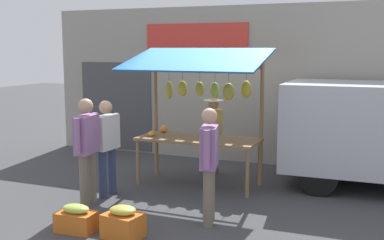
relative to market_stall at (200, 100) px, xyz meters
The scene contains 9 objects.
ground_plane 1.56m from the market_stall, 90.48° to the left, with size 40.00×40.00×0.00m, color #424244.
street_backdrop 2.14m from the market_stall, 88.16° to the right, with size 9.00×0.30×3.40m.
market_stall is the anchor object (origin of this frame).
vendor_with_sunhat 0.96m from the market_stall, 91.31° to the right, with size 0.39×0.67×1.53m.
shopper_in_striped_shirt 2.10m from the market_stall, 115.66° to the left, with size 0.33×0.69×1.67m.
shopper_with_shopping_bag 1.83m from the market_stall, 46.49° to the left, with size 0.25×0.70×1.63m.
shopper_in_grey_tee 2.23m from the market_stall, 56.63° to the left, with size 0.30×0.72×1.72m.
produce_crate_near 3.07m from the market_stall, 90.19° to the left, with size 0.54×0.45×0.43m.
produce_crate_side 3.21m from the market_stall, 76.09° to the left, with size 0.55×0.36×0.38m.
Camera 1 is at (-3.24, 8.06, 2.50)m, focal length 45.62 mm.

